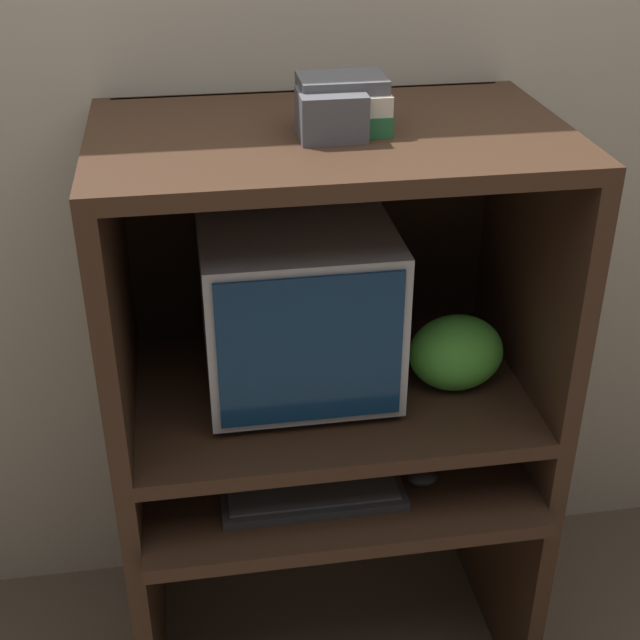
{
  "coord_description": "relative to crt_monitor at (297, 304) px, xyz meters",
  "views": [
    {
      "loc": [
        -0.29,
        -1.4,
        1.96
      ],
      "look_at": [
        -0.02,
        0.3,
        0.99
      ],
      "focal_mm": 50.0,
      "sensor_mm": 36.0,
      "label": 1
    }
  ],
  "objects": [
    {
      "name": "desk_base",
      "position": [
        0.07,
        -0.08,
        -0.62
      ],
      "size": [
        0.96,
        0.65,
        0.64
      ],
      "color": "#382316",
      "rests_on": "ground_plane"
    },
    {
      "name": "desk_monitor_shelf",
      "position": [
        0.07,
        -0.03,
        -0.24
      ],
      "size": [
        0.96,
        0.61,
        0.18
      ],
      "color": "#382316",
      "rests_on": "desk_base"
    },
    {
      "name": "mouse",
      "position": [
        0.26,
        -0.2,
        -0.37
      ],
      "size": [
        0.07,
        0.05,
        0.03
      ],
      "color": "#28282B",
      "rests_on": "desk_base"
    },
    {
      "name": "book_stack",
      "position": [
        0.09,
        -0.04,
        0.46
      ],
      "size": [
        0.17,
        0.14,
        0.11
      ],
      "color": "#236638",
      "rests_on": "hutch_upper"
    },
    {
      "name": "wall_back",
      "position": [
        0.07,
        0.33,
        0.28
      ],
      "size": [
        6.0,
        0.06,
        2.6
      ],
      "color": "#B2A893",
      "rests_on": "ground_plane"
    },
    {
      "name": "hutch_upper",
      "position": [
        0.07,
        0.0,
        0.2
      ],
      "size": [
        0.96,
        0.61,
        0.61
      ],
      "color": "#382316",
      "rests_on": "desk_monitor_shelf"
    },
    {
      "name": "crt_monitor",
      "position": [
        0.0,
        0.0,
        0.0
      ],
      "size": [
        0.42,
        0.43,
        0.39
      ],
      "color": "#B2B2B7",
      "rests_on": "desk_monitor_shelf"
    },
    {
      "name": "storage_box",
      "position": [
        0.06,
        -0.08,
        0.45
      ],
      "size": [
        0.13,
        0.11,
        0.09
      ],
      "color": "#4C4C51",
      "rests_on": "hutch_upper"
    },
    {
      "name": "keyboard",
      "position": [
        0.0,
        -0.21,
        -0.37
      ],
      "size": [
        0.41,
        0.15,
        0.03
      ],
      "color": "#2D2D30",
      "rests_on": "desk_base"
    },
    {
      "name": "snack_bag",
      "position": [
        0.35,
        -0.08,
        -0.11
      ],
      "size": [
        0.22,
        0.16,
        0.18
      ],
      "color": "green",
      "rests_on": "desk_monitor_shelf"
    }
  ]
}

